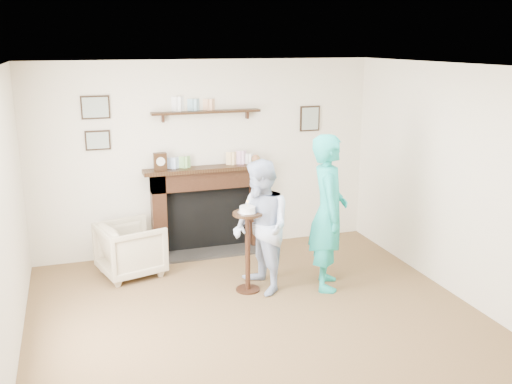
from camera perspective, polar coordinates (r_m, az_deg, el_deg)
ground at (r=5.63m, az=1.32°, el=-14.05°), size 5.00×5.00×0.00m
room_shell at (r=5.69m, az=-0.92°, el=3.74°), size 4.54×5.02×2.52m
armchair at (r=7.11m, az=-12.27°, el=-8.00°), size 0.86×0.84×0.64m
man at (r=6.52m, az=0.52°, el=-9.78°), size 0.67×0.80×1.49m
woman at (r=6.68m, az=6.99°, el=-9.26°), size 0.62×0.75×1.76m
pedestal_table at (r=6.28m, az=-0.84°, el=-4.42°), size 0.33×0.33×1.05m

